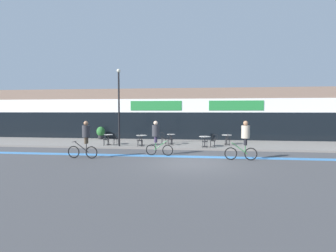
# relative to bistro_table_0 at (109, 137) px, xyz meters

# --- Properties ---
(ground_plane) EXTENTS (120.00, 120.00, 0.00)m
(ground_plane) POSITION_rel_bistro_table_0_xyz_m (6.37, -5.76, -0.66)
(ground_plane) COLOR #424244
(sidewalk_slab) EXTENTS (40.00, 5.50, 0.12)m
(sidewalk_slab) POSITION_rel_bistro_table_0_xyz_m (6.37, 1.49, -0.60)
(sidewalk_slab) COLOR slate
(sidewalk_slab) RESTS_ON ground
(storefront_facade) EXTENTS (40.00, 4.06, 4.66)m
(storefront_facade) POSITION_rel_bistro_table_0_xyz_m (6.37, 6.20, 1.67)
(storefront_facade) COLOR #7F6656
(storefront_facade) RESTS_ON ground
(bike_lane_stripe) EXTENTS (36.00, 0.70, 0.01)m
(bike_lane_stripe) POSITION_rel_bistro_table_0_xyz_m (6.37, -3.80, -0.65)
(bike_lane_stripe) COLOR #3D7AB7
(bike_lane_stripe) RESTS_ON ground
(bistro_table_0) EXTENTS (0.66, 0.66, 0.76)m
(bistro_table_0) POSITION_rel_bistro_table_0_xyz_m (0.00, 0.00, 0.00)
(bistro_table_0) COLOR black
(bistro_table_0) RESTS_ON sidewalk_slab
(bistro_table_1) EXTENTS (0.78, 0.78, 0.76)m
(bistro_table_1) POSITION_rel_bistro_table_0_xyz_m (2.59, -0.21, 0.01)
(bistro_table_1) COLOR black
(bistro_table_1) RESTS_ON sidewalk_slab
(bistro_table_2) EXTENTS (0.63, 0.63, 0.77)m
(bistro_table_2) POSITION_rel_bistro_table_0_xyz_m (4.64, 0.79, 0.00)
(bistro_table_2) COLOR black
(bistro_table_2) RESTS_ON sidewalk_slab
(bistro_table_3) EXTENTS (0.79, 0.79, 0.73)m
(bistro_table_3) POSITION_rel_bistro_table_0_xyz_m (7.15, -0.30, -0.01)
(bistro_table_3) COLOR black
(bistro_table_3) RESTS_ON sidewalk_slab
(bistro_table_4) EXTENTS (0.74, 0.74, 0.72)m
(bistro_table_4) POSITION_rel_bistro_table_0_xyz_m (8.82, 1.20, -0.02)
(bistro_table_4) COLOR black
(bistro_table_4) RESTS_ON sidewalk_slab
(cafe_chair_0_near) EXTENTS (0.44, 0.59, 0.90)m
(cafe_chair_0_near) POSITION_rel_bistro_table_0_xyz_m (0.01, -0.63, -0.02)
(cafe_chair_0_near) COLOR black
(cafe_chair_0_near) RESTS_ON sidewalk_slab
(cafe_chair_0_side) EXTENTS (0.58, 0.42, 0.90)m
(cafe_chair_0_side) POSITION_rel_bistro_table_0_xyz_m (0.63, -0.00, -0.02)
(cafe_chair_0_side) COLOR black
(cafe_chair_0_side) RESTS_ON sidewalk_slab
(cafe_chair_1_near) EXTENTS (0.41, 0.58, 0.90)m
(cafe_chair_1_near) POSITION_rel_bistro_table_0_xyz_m (2.58, -0.84, -0.02)
(cafe_chair_1_near) COLOR black
(cafe_chair_1_near) RESTS_ON sidewalk_slab
(cafe_chair_2_near) EXTENTS (0.43, 0.59, 0.90)m
(cafe_chair_2_near) POSITION_rel_bistro_table_0_xyz_m (4.63, 0.17, -0.02)
(cafe_chair_2_near) COLOR black
(cafe_chair_2_near) RESTS_ON sidewalk_slab
(cafe_chair_2_side) EXTENTS (0.59, 0.43, 0.90)m
(cafe_chair_2_side) POSITION_rel_bistro_table_0_xyz_m (4.01, 0.80, -0.02)
(cafe_chair_2_side) COLOR black
(cafe_chair_2_side) RESTS_ON sidewalk_slab
(cafe_chair_3_near) EXTENTS (0.41, 0.58, 0.90)m
(cafe_chair_3_near) POSITION_rel_bistro_table_0_xyz_m (7.15, -0.92, -0.02)
(cafe_chair_3_near) COLOR black
(cafe_chair_3_near) RESTS_ON sidewalk_slab
(cafe_chair_3_side) EXTENTS (0.58, 0.41, 0.90)m
(cafe_chair_3_side) POSITION_rel_bistro_table_0_xyz_m (7.78, -0.30, -0.02)
(cafe_chair_3_side) COLOR black
(cafe_chair_3_side) RESTS_ON sidewalk_slab
(cafe_chair_4_near) EXTENTS (0.43, 0.59, 0.90)m
(cafe_chair_4_near) POSITION_rel_bistro_table_0_xyz_m (8.82, 0.57, -0.02)
(cafe_chair_4_near) COLOR black
(cafe_chair_4_near) RESTS_ON sidewalk_slab
(planter_pot) EXTENTS (0.73, 0.73, 1.12)m
(planter_pot) POSITION_rel_bistro_table_0_xyz_m (-2.04, 3.62, 0.08)
(planter_pot) COLOR #232326
(planter_pot) RESTS_ON sidewalk_slab
(lamp_post) EXTENTS (0.26, 0.26, 5.50)m
(lamp_post) POSITION_rel_bistro_table_0_xyz_m (1.06, -0.72, 2.62)
(lamp_post) COLOR black
(lamp_post) RESTS_ON sidewalk_slab
(cyclist_0) EXTENTS (1.65, 0.50, 2.06)m
(cyclist_0) POSITION_rel_bistro_table_0_xyz_m (4.25, -3.58, 0.55)
(cyclist_0) COLOR black
(cyclist_0) RESTS_ON ground
(cyclist_1) EXTENTS (1.76, 0.49, 2.09)m
(cyclist_1) POSITION_rel_bistro_table_0_xyz_m (0.48, -5.05, 0.54)
(cyclist_1) COLOR black
(cyclist_1) RESTS_ON ground
(cyclist_2) EXTENTS (1.73, 0.48, 2.12)m
(cyclist_2) POSITION_rel_bistro_table_0_xyz_m (9.18, -4.50, 0.58)
(cyclist_2) COLOR black
(cyclist_2) RESTS_ON ground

